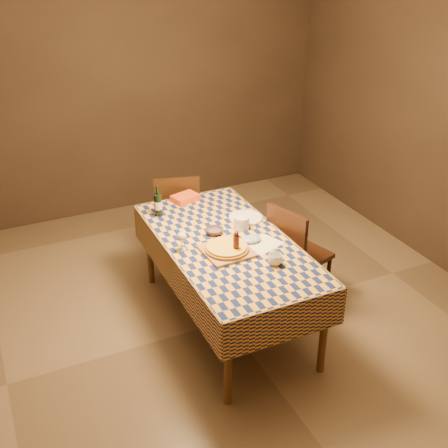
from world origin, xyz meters
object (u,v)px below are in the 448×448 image
at_px(pizza, 227,248).
at_px(bowl, 214,231).
at_px(cutting_board, 227,251).
at_px(dining_table, 227,250).
at_px(chair_right, 294,251).
at_px(wine_bottle, 158,204).
at_px(chair_far, 177,213).
at_px(white_plate, 246,218).

relative_size(pizza, bowl, 3.08).
distance_m(cutting_board, bowl, 0.31).
xyz_separation_m(dining_table, chair_right, (0.64, 0.01, -0.17)).
height_order(cutting_board, wine_bottle, wine_bottle).
relative_size(chair_far, chair_right, 1.00).
xyz_separation_m(dining_table, white_plate, (0.31, 0.28, 0.08)).
height_order(cutting_board, chair_right, chair_right).
bearing_deg(wine_bottle, chair_far, 54.04).
bearing_deg(wine_bottle, cutting_board, -71.93).
height_order(cutting_board, white_plate, cutting_board).
height_order(bowl, white_plate, bowl).
distance_m(bowl, white_plate, 0.37).
bearing_deg(dining_table, wine_bottle, 116.80).
relative_size(dining_table, white_plate, 6.56).
distance_m(bowl, chair_far, 0.98).
xyz_separation_m(pizza, white_plate, (0.38, 0.43, -0.03)).
relative_size(dining_table, bowl, 13.10).
height_order(bowl, wine_bottle, wine_bottle).
height_order(dining_table, wine_bottle, wine_bottle).
bearing_deg(wine_bottle, chair_right, -33.59).
xyz_separation_m(pizza, chair_far, (0.06, 1.24, -0.29)).
distance_m(cutting_board, chair_right, 0.77).
height_order(pizza, white_plate, pizza).
xyz_separation_m(dining_table, pizza, (-0.07, -0.15, 0.11)).
height_order(dining_table, chair_far, chair_far).
height_order(wine_bottle, chair_far, wine_bottle).
height_order(dining_table, white_plate, white_plate).
bearing_deg(cutting_board, chair_right, 12.73).
bearing_deg(white_plate, dining_table, -137.42).
distance_m(white_plate, chair_far, 0.91).
bearing_deg(chair_right, pizza, -167.27).
relative_size(pizza, white_plate, 1.54).
distance_m(chair_far, chair_right, 1.26).
distance_m(dining_table, white_plate, 0.43).
bearing_deg(cutting_board, chair_far, 87.31).
relative_size(pizza, chair_far, 0.47).
relative_size(dining_table, cutting_board, 5.30).
xyz_separation_m(dining_table, cutting_board, (-0.07, -0.15, 0.09)).
bearing_deg(dining_table, chair_right, 1.12).
xyz_separation_m(chair_far, chair_right, (0.65, -1.08, 0.00)).
distance_m(bowl, chair_right, 0.74).
bearing_deg(bowl, white_plate, 20.46).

